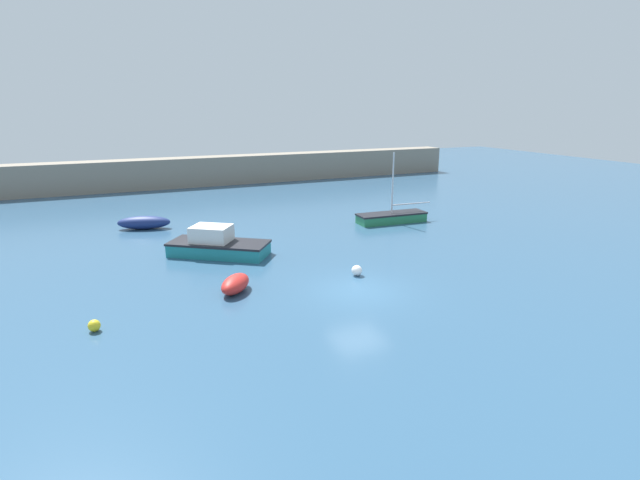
{
  "coord_description": "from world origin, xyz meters",
  "views": [
    {
      "loc": [
        -10.34,
        -18.75,
        8.26
      ],
      "look_at": [
        1.36,
        7.33,
        0.41
      ],
      "focal_mm": 28.0,
      "sensor_mm": 36.0,
      "label": 1
    }
  ],
  "objects_px": {
    "mooring_buoy_white": "(357,271)",
    "mooring_buoy_yellow": "(94,326)",
    "sailboat_short_mast": "(392,217)",
    "open_tender_yellow": "(144,223)",
    "fishing_dinghy_green": "(235,284)",
    "cabin_cruiser_white": "(217,245)"
  },
  "relations": [
    {
      "from": "sailboat_short_mast",
      "to": "open_tender_yellow",
      "type": "relative_size",
      "value": 1.55
    },
    {
      "from": "mooring_buoy_white",
      "to": "mooring_buoy_yellow",
      "type": "relative_size",
      "value": 1.15
    },
    {
      "from": "sailboat_short_mast",
      "to": "open_tender_yellow",
      "type": "xyz_separation_m",
      "value": [
        -16.4,
        5.25,
        0.06
      ]
    },
    {
      "from": "mooring_buoy_yellow",
      "to": "fishing_dinghy_green",
      "type": "bearing_deg",
      "value": 16.97
    },
    {
      "from": "cabin_cruiser_white",
      "to": "fishing_dinghy_green",
      "type": "distance_m",
      "value": 6.05
    },
    {
      "from": "open_tender_yellow",
      "to": "mooring_buoy_white",
      "type": "height_order",
      "value": "open_tender_yellow"
    },
    {
      "from": "open_tender_yellow",
      "to": "fishing_dinghy_green",
      "type": "height_order",
      "value": "open_tender_yellow"
    },
    {
      "from": "cabin_cruiser_white",
      "to": "fishing_dinghy_green",
      "type": "bearing_deg",
      "value": -59.22
    },
    {
      "from": "cabin_cruiser_white",
      "to": "fishing_dinghy_green",
      "type": "height_order",
      "value": "cabin_cruiser_white"
    },
    {
      "from": "sailboat_short_mast",
      "to": "mooring_buoy_white",
      "type": "distance_m",
      "value": 11.95
    },
    {
      "from": "open_tender_yellow",
      "to": "mooring_buoy_white",
      "type": "xyz_separation_m",
      "value": [
        8.68,
        -14.37,
        -0.18
      ]
    },
    {
      "from": "open_tender_yellow",
      "to": "mooring_buoy_yellow",
      "type": "relative_size",
      "value": 8.11
    },
    {
      "from": "mooring_buoy_white",
      "to": "mooring_buoy_yellow",
      "type": "distance_m",
      "value": 12.05
    },
    {
      "from": "open_tender_yellow",
      "to": "fishing_dinghy_green",
      "type": "distance_m",
      "value": 14.33
    },
    {
      "from": "mooring_buoy_white",
      "to": "cabin_cruiser_white",
      "type": "bearing_deg",
      "value": 131.24
    },
    {
      "from": "open_tender_yellow",
      "to": "sailboat_short_mast",
      "type": "bearing_deg",
      "value": -0.21
    },
    {
      "from": "fishing_dinghy_green",
      "to": "mooring_buoy_yellow",
      "type": "height_order",
      "value": "fishing_dinghy_green"
    },
    {
      "from": "open_tender_yellow",
      "to": "mooring_buoy_yellow",
      "type": "height_order",
      "value": "open_tender_yellow"
    },
    {
      "from": "mooring_buoy_white",
      "to": "mooring_buoy_yellow",
      "type": "height_order",
      "value": "mooring_buoy_white"
    },
    {
      "from": "cabin_cruiser_white",
      "to": "mooring_buoy_white",
      "type": "relative_size",
      "value": 10.94
    },
    {
      "from": "open_tender_yellow",
      "to": "mooring_buoy_yellow",
      "type": "xyz_separation_m",
      "value": [
        -3.28,
        -15.88,
        -0.21
      ]
    },
    {
      "from": "sailboat_short_mast",
      "to": "fishing_dinghy_green",
      "type": "height_order",
      "value": "sailboat_short_mast"
    }
  ]
}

